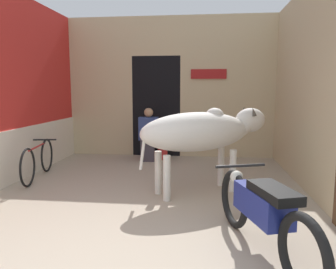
{
  "coord_description": "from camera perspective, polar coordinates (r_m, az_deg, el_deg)",
  "views": [
    {
      "loc": [
        0.85,
        -2.58,
        1.62
      ],
      "look_at": [
        0.29,
        2.36,
        0.93
      ],
      "focal_mm": 35.0,
      "sensor_mm": 36.0,
      "label": 1
    }
  ],
  "objects": [
    {
      "name": "shopkeeper_seated",
      "position": [
        7.44,
        -3.43,
        0.19
      ],
      "size": [
        0.44,
        0.33,
        1.2
      ],
      "color": "#3D3842",
      "rests_on": "ground_plane"
    },
    {
      "name": "wall_left_shopfront",
      "position": [
        6.2,
        -26.87,
        6.9
      ],
      "size": [
        0.25,
        5.23,
        3.31
      ],
      "color": "red",
      "rests_on": "ground_plane"
    },
    {
      "name": "motorcycle_near",
      "position": [
        3.39,
        16.07,
        -12.59
      ],
      "size": [
        0.8,
        1.95,
        0.79
      ],
      "color": "black",
      "rests_on": "ground_plane"
    },
    {
      "name": "plastic_stool",
      "position": [
        7.62,
        -0.96,
        -2.66
      ],
      "size": [
        0.33,
        0.33,
        0.41
      ],
      "color": "red",
      "rests_on": "ground_plane"
    },
    {
      "name": "wall_right_with_door",
      "position": [
        5.41,
        24.93,
        7.36
      ],
      "size": [
        0.22,
        5.23,
        3.31
      ],
      "color": "#C6B289",
      "rests_on": "ground_plane"
    },
    {
      "name": "cow",
      "position": [
        5.12,
        6.09,
        0.48
      ],
      "size": [
        2.14,
        1.49,
        1.34
      ],
      "color": "silver",
      "rests_on": "ground_plane"
    },
    {
      "name": "wall_back_with_doorway",
      "position": [
        8.15,
        -0.42,
        6.88
      ],
      "size": [
        4.91,
        0.93,
        3.31
      ],
      "color": "#C6B289",
      "rests_on": "ground_plane"
    },
    {
      "name": "bicycle",
      "position": [
        6.41,
        -21.68,
        -4.19
      ],
      "size": [
        0.44,
        1.65,
        0.67
      ],
      "color": "black",
      "rests_on": "ground_plane"
    }
  ]
}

